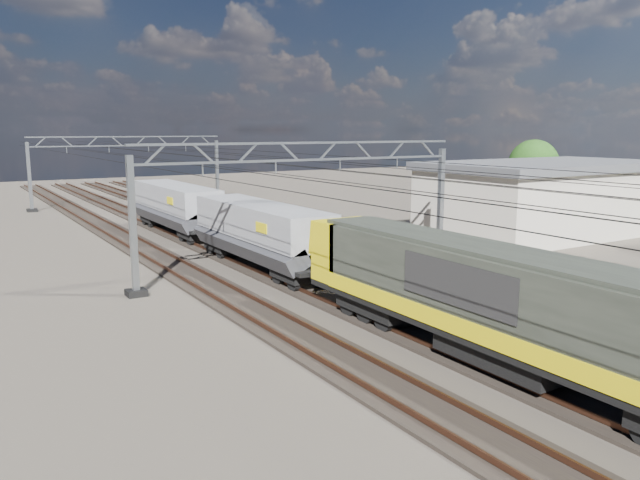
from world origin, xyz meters
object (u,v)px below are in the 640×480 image
tree_far (538,167)px  locomotive (509,303)px  catenary_gantry_far (130,168)px  catenary_gantry_mid (309,202)px  industrial_shed (547,197)px  hopper_wagon_mid (176,205)px  hopper_wagon_lead (260,230)px

tree_far → locomotive: bearing=-141.7°
catenary_gantry_far → locomotive: 51.83m
catenary_gantry_mid → industrial_shed: bearing=5.2°
hopper_wagon_mid → tree_far: bearing=-11.1°
hopper_wagon_lead → hopper_wagon_mid: 14.20m
industrial_shed → catenary_gantry_mid: bearing=-174.8°
catenary_gantry_mid → catenary_gantry_far: size_ratio=1.00×
catenary_gantry_far → catenary_gantry_mid: bearing=-90.0°
catenary_gantry_far → tree_far: (30.32, -26.21, 0.47)m
industrial_shed → tree_far: bearing=43.1°
industrial_shed → locomotive: bearing=-143.5°
industrial_shed → tree_far: tree_far is taller
catenary_gantry_mid → tree_far: size_ratio=2.89×
catenary_gantry_mid → catenary_gantry_far: 36.00m
catenary_gantry_far → tree_far: 40.08m
industrial_shed → tree_far: 11.51m
catenary_gantry_far → hopper_wagon_lead: size_ratio=1.53×
hopper_wagon_lead → hopper_wagon_mid: same height
catenary_gantry_mid → hopper_wagon_lead: 3.24m
hopper_wagon_lead → catenary_gantry_far: bearing=86.6°
locomotive → hopper_wagon_mid: 31.90m
hopper_wagon_mid → catenary_gantry_mid: bearing=-82.9°
hopper_wagon_lead → industrial_shed: size_ratio=0.70×
catenary_gantry_mid → locomotive: size_ratio=0.94×
locomotive → hopper_wagon_mid: (-0.00, 31.90, -0.09)m
hopper_wagon_lead → hopper_wagon_mid: (0.00, 14.20, 0.00)m
hopper_wagon_lead → tree_far: size_ratio=1.89×
tree_far → catenary_gantry_mid: bearing=-162.1°
catenary_gantry_mid → catenary_gantry_far: (0.00, 36.00, 0.00)m
locomotive → industrial_shed: (24.00, 17.77, 0.40)m
locomotive → hopper_wagon_mid: size_ratio=1.62×
hopper_wagon_mid → tree_far: (32.32, -6.34, 2.14)m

